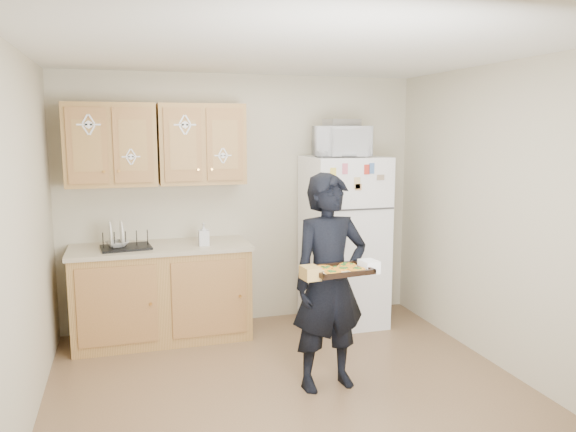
{
  "coord_description": "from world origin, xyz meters",
  "views": [
    {
      "loc": [
        -1.15,
        -3.73,
        1.97
      ],
      "look_at": [
        0.08,
        0.45,
        1.29
      ],
      "focal_mm": 35.0,
      "sensor_mm": 36.0,
      "label": 1
    }
  ],
  "objects_px": {
    "microwave": "(341,141)",
    "dish_rack": "(126,239)",
    "baking_tray": "(340,271)",
    "refrigerator": "(343,241)",
    "person": "(329,282)"
  },
  "relations": [
    {
      "from": "person",
      "to": "baking_tray",
      "type": "relative_size",
      "value": 4.11
    },
    {
      "from": "microwave",
      "to": "baking_tray",
      "type": "bearing_deg",
      "value": -101.34
    },
    {
      "from": "refrigerator",
      "to": "person",
      "type": "relative_size",
      "value": 1.03
    },
    {
      "from": "microwave",
      "to": "dish_rack",
      "type": "xyz_separation_m",
      "value": [
        -2.05,
        0.06,
        -0.86
      ]
    },
    {
      "from": "refrigerator",
      "to": "dish_rack",
      "type": "bearing_deg",
      "value": 179.77
    },
    {
      "from": "person",
      "to": "dish_rack",
      "type": "relative_size",
      "value": 3.82
    },
    {
      "from": "microwave",
      "to": "dish_rack",
      "type": "relative_size",
      "value": 1.24
    },
    {
      "from": "refrigerator",
      "to": "baking_tray",
      "type": "bearing_deg",
      "value": -112.73
    },
    {
      "from": "refrigerator",
      "to": "microwave",
      "type": "distance_m",
      "value": 1.0
    },
    {
      "from": "refrigerator",
      "to": "microwave",
      "type": "relative_size",
      "value": 3.17
    },
    {
      "from": "microwave",
      "to": "dish_rack",
      "type": "height_order",
      "value": "microwave"
    },
    {
      "from": "refrigerator",
      "to": "dish_rack",
      "type": "height_order",
      "value": "refrigerator"
    },
    {
      "from": "person",
      "to": "dish_rack",
      "type": "distance_m",
      "value": 1.98
    },
    {
      "from": "refrigerator",
      "to": "person",
      "type": "height_order",
      "value": "refrigerator"
    },
    {
      "from": "baking_tray",
      "to": "microwave",
      "type": "relative_size",
      "value": 0.75
    }
  ]
}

